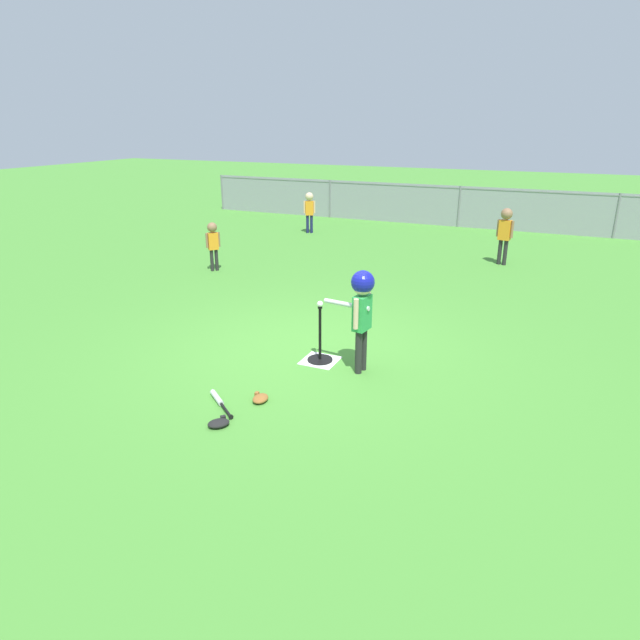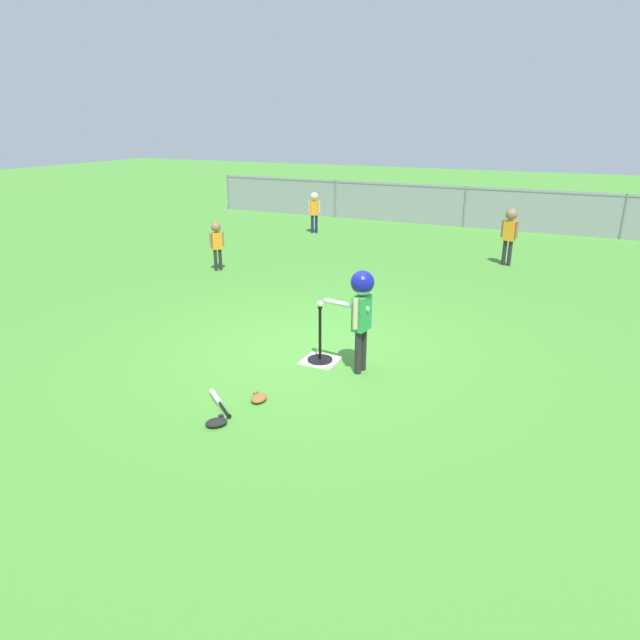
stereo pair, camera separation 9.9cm
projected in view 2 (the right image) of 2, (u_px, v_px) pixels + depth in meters
ground_plane at (309, 350)px, 7.38m from camera, size 60.00×60.00×0.00m
home_plate at (320, 360)px, 7.04m from camera, size 0.44×0.44×0.01m
batting_tee at (320, 352)px, 7.00m from camera, size 0.32×0.32×0.72m
baseball_on_tee at (320, 304)px, 6.78m from camera, size 0.07×0.07×0.07m
batter_child at (361, 301)px, 6.44m from camera, size 0.65×0.36×1.26m
fielder_near_left at (217, 240)px, 11.07m from camera, size 0.21×0.23×0.98m
fielder_deep_left at (314, 207)px, 14.80m from camera, size 0.29×0.21×1.08m
fielder_near_right at (510, 229)px, 11.42m from camera, size 0.34×0.23×1.19m
spare_bat_silver at (218, 400)px, 5.99m from camera, size 0.53×0.43×0.06m
glove_by_plate at (217, 422)px, 5.53m from camera, size 0.27×0.27×0.07m
glove_near_bats at (259, 398)px, 6.02m from camera, size 0.19×0.23×0.07m
outfield_fence at (465, 205)px, 15.63m from camera, size 16.06×0.06×1.15m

